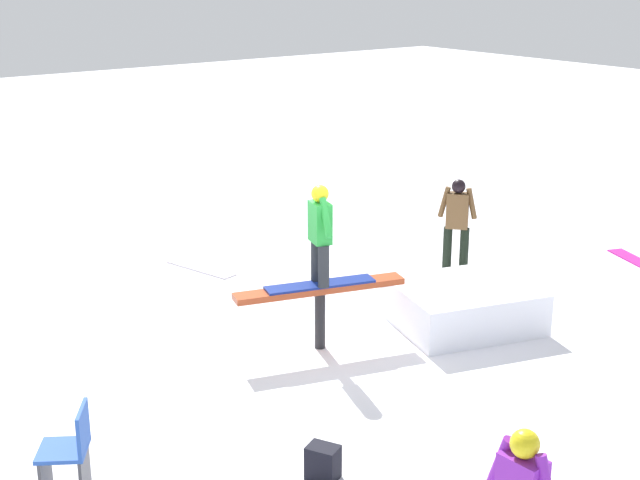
# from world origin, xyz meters

# --- Properties ---
(ground_plane) EXTENTS (60.00, 60.00, 0.00)m
(ground_plane) POSITION_xyz_m (0.00, 0.00, 0.00)
(ground_plane) COLOR white
(rail_feature) EXTENTS (2.21, 0.90, 0.85)m
(rail_feature) POSITION_xyz_m (0.00, 0.00, 0.71)
(rail_feature) COLOR black
(rail_feature) RESTS_ON ground
(snow_kicker_ramp) EXTENTS (2.15, 1.95, 0.58)m
(snow_kicker_ramp) POSITION_xyz_m (-1.99, 0.59, 0.29)
(snow_kicker_ramp) COLOR white
(snow_kicker_ramp) RESTS_ON ground
(main_rider_on_rail) EXTENTS (1.43, 0.73, 1.30)m
(main_rider_on_rail) POSITION_xyz_m (0.00, 0.00, 1.49)
(main_rider_on_rail) COLOR navy
(main_rider_on_rail) RESTS_ON rail_feature
(bystander_brown) EXTENTS (0.46, 0.53, 1.51)m
(bystander_brown) POSITION_xyz_m (-3.49, -1.05, 0.85)
(bystander_brown) COLOR black
(bystander_brown) RESTS_ON ground
(loose_snowboard_white) EXTENTS (0.61, 1.35, 0.02)m
(loose_snowboard_white) POSITION_xyz_m (-0.30, -3.60, 0.01)
(loose_snowboard_white) COLOR white
(loose_snowboard_white) RESTS_ON ground
(folding_chair) EXTENTS (0.61, 0.61, 0.88)m
(folding_chair) POSITION_xyz_m (3.82, 1.24, 0.41)
(folding_chair) COLOR #3F3F44
(folding_chair) RESTS_ON ground
(backpack_on_snow) EXTENTS (0.33, 0.37, 0.34)m
(backpack_on_snow) POSITION_xyz_m (1.79, 2.43, 0.17)
(backpack_on_snow) COLOR black
(backpack_on_snow) RESTS_ON ground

